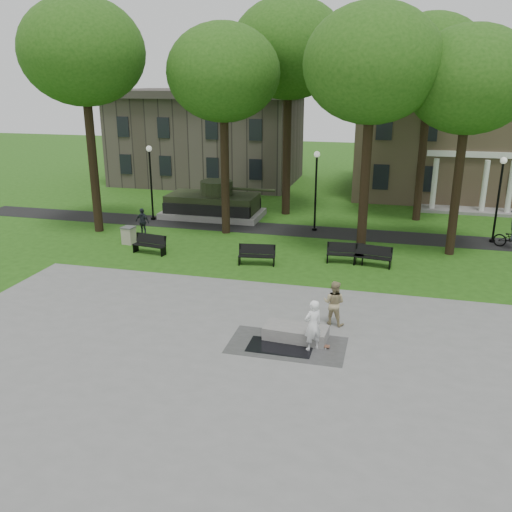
{
  "coord_description": "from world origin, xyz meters",
  "views": [
    {
      "loc": [
        4.87,
        -19.02,
        8.73
      ],
      "look_at": [
        -0.63,
        2.53,
        1.4
      ],
      "focal_mm": 38.0,
      "sensor_mm": 36.0,
      "label": 1
    }
  ],
  "objects": [
    {
      "name": "building_right",
      "position": [
        10.0,
        26.0,
        4.34
      ],
      "size": [
        17.0,
        12.0,
        8.6
      ],
      "color": "#9E8460",
      "rests_on": "ground"
    },
    {
      "name": "park_bench_2",
      "position": [
        2.86,
        6.71,
        0.52
      ],
      "size": [
        1.83,
        0.65,
        1.0
      ],
      "rotation": [
        0.0,
        0.0,
        0.07
      ],
      "color": "black",
      "rests_on": "ground"
    },
    {
      "name": "lamp_mid",
      "position": [
        0.5,
        12.3,
        2.79
      ],
      "size": [
        0.36,
        0.36,
        4.73
      ],
      "color": "black",
      "rests_on": "ground"
    },
    {
      "name": "skateboarder",
      "position": [
        2.65,
        -2.7,
        0.91
      ],
      "size": [
        0.77,
        0.75,
        1.79
      ],
      "primitive_type": "imported",
      "rotation": [
        0.0,
        0.0,
        3.88
      ],
      "color": "white",
      "rests_on": "plaza"
    },
    {
      "name": "puddle",
      "position": [
        1.57,
        -2.82,
        0.02
      ],
      "size": [
        2.2,
        1.2,
        0.0
      ],
      "primitive_type": "cube",
      "color": "black",
      "rests_on": "plaza"
    },
    {
      "name": "skateboard",
      "position": [
        2.83,
        -2.48,
        0.06
      ],
      "size": [
        0.78,
        0.22,
        0.07
      ],
      "primitive_type": "cube",
      "rotation": [
        0.0,
        0.0,
        -0.03
      ],
      "color": "brown",
      "rests_on": "plaza"
    },
    {
      "name": "park_bench_1",
      "position": [
        -1.31,
        5.39,
        0.52
      ],
      "size": [
        1.84,
        0.77,
        1.0
      ],
      "rotation": [
        0.0,
        0.0,
        0.14
      ],
      "color": "black",
      "rests_on": "ground"
    },
    {
      "name": "pedestrian_walker",
      "position": [
        -9.07,
        8.86,
        0.79
      ],
      "size": [
        1.0,
        0.59,
        1.59
      ],
      "primitive_type": "imported",
      "rotation": [
        0.0,
        0.0,
        -0.23
      ],
      "color": "#21262C",
      "rests_on": "ground"
    },
    {
      "name": "friend_watching",
      "position": [
        3.11,
        -0.54,
        0.87
      ],
      "size": [
        0.94,
        0.81,
        1.69
      ],
      "primitive_type": "imported",
      "rotation": [
        0.0,
        0.0,
        2.92
      ],
      "color": "tan",
      "rests_on": "plaza"
    },
    {
      "name": "building_left",
      "position": [
        -11.0,
        26.5,
        3.6
      ],
      "size": [
        15.0,
        10.0,
        7.2
      ],
      "primitive_type": "cube",
      "color": "#4C443D",
      "rests_on": "ground"
    },
    {
      "name": "lamp_right",
      "position": [
        10.5,
        12.3,
        2.79
      ],
      "size": [
        0.36,
        0.36,
        4.73
      ],
      "color": "black",
      "rests_on": "ground"
    },
    {
      "name": "tree_2",
      "position": [
        3.5,
        8.5,
        9.32
      ],
      "size": [
        6.6,
        6.6,
        12.16
      ],
      "color": "black",
      "rests_on": "ground"
    },
    {
      "name": "tree_4",
      "position": [
        -2.0,
        16.0,
        10.39
      ],
      "size": [
        7.2,
        7.2,
        13.5
      ],
      "color": "black",
      "rests_on": "ground"
    },
    {
      "name": "tree_5",
      "position": [
        6.5,
        16.5,
        9.67
      ],
      "size": [
        6.4,
        6.4,
        12.44
      ],
      "color": "black",
      "rests_on": "ground"
    },
    {
      "name": "trash_bin",
      "position": [
        -9.04,
        7.05,
        0.49
      ],
      "size": [
        0.73,
        0.73,
        0.96
      ],
      "rotation": [
        0.0,
        0.0,
        -0.11
      ],
      "color": "#B2AD92",
      "rests_on": "ground"
    },
    {
      "name": "tree_1",
      "position": [
        -4.5,
        10.5,
        8.95
      ],
      "size": [
        6.2,
        6.2,
        11.63
      ],
      "color": "black",
      "rests_on": "ground"
    },
    {
      "name": "ground",
      "position": [
        0.0,
        0.0,
        0.0
      ],
      "size": [
        120.0,
        120.0,
        0.0
      ],
      "primitive_type": "plane",
      "color": "#214B11",
      "rests_on": "ground"
    },
    {
      "name": "plaza",
      "position": [
        0.0,
        -5.0,
        0.01
      ],
      "size": [
        22.0,
        16.0,
        0.02
      ],
      "primitive_type": "cube",
      "color": "gray",
      "rests_on": "ground"
    },
    {
      "name": "footpath",
      "position": [
        0.0,
        12.0,
        0.01
      ],
      "size": [
        44.0,
        2.6,
        0.01
      ],
      "primitive_type": "cube",
      "color": "black",
      "rests_on": "ground"
    },
    {
      "name": "concrete_block",
      "position": [
        1.98,
        -2.06,
        0.24
      ],
      "size": [
        2.26,
        1.14,
        0.45
      ],
      "primitive_type": "cube",
      "rotation": [
        0.0,
        0.0,
        -0.07
      ],
      "color": "gray",
      "rests_on": "plaza"
    },
    {
      "name": "tree_3",
      "position": [
        8.0,
        9.5,
        8.6
      ],
      "size": [
        6.0,
        6.0,
        11.19
      ],
      "color": "black",
      "rests_on": "ground"
    },
    {
      "name": "park_bench_3",
      "position": [
        4.2,
        6.57,
        0.52
      ],
      "size": [
        1.84,
        0.76,
        1.0
      ],
      "rotation": [
        0.0,
        0.0,
        -0.14
      ],
      "color": "black",
      "rests_on": "ground"
    },
    {
      "name": "tree_0",
      "position": [
        -12.0,
        9.0,
        10.03
      ],
      "size": [
        6.8,
        6.8,
        12.97
      ],
      "color": "black",
      "rests_on": "ground"
    },
    {
      "name": "tank_monument",
      "position": [
        -6.46,
        14.0,
        0.86
      ],
      "size": [
        7.45,
        3.4,
        2.4
      ],
      "color": "gray",
      "rests_on": "ground"
    },
    {
      "name": "lamp_left",
      "position": [
        -10.0,
        12.3,
        2.79
      ],
      "size": [
        0.36,
        0.36,
        4.73
      ],
      "color": "black",
      "rests_on": "ground"
    },
    {
      "name": "park_bench_0",
      "position": [
        -7.17,
        5.74,
        0.52
      ],
      "size": [
        1.85,
        0.78,
        1.0
      ],
      "rotation": [
        0.0,
        0.0,
        -0.15
      ],
      "color": "black",
      "rests_on": "ground"
    }
  ]
}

